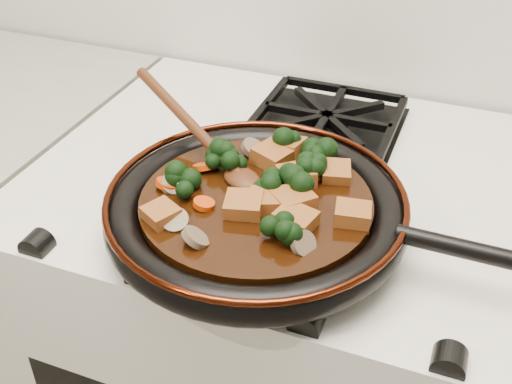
% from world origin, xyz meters
% --- Properties ---
extents(stove, '(0.76, 0.60, 0.90)m').
position_xyz_m(stove, '(0.00, 1.69, 0.45)').
color(stove, white).
rests_on(stove, ground).
extents(burner_grate_front, '(0.23, 0.23, 0.03)m').
position_xyz_m(burner_grate_front, '(0.00, 1.55, 0.91)').
color(burner_grate_front, black).
rests_on(burner_grate_front, stove).
extents(burner_grate_back, '(0.23, 0.23, 0.03)m').
position_xyz_m(burner_grate_back, '(0.00, 1.83, 0.91)').
color(burner_grate_back, black).
rests_on(burner_grate_back, stove).
extents(skillet, '(0.50, 0.37, 0.05)m').
position_xyz_m(skillet, '(-0.00, 1.53, 0.94)').
color(skillet, black).
rests_on(skillet, burner_grate_front).
extents(braising_sauce, '(0.29, 0.29, 0.02)m').
position_xyz_m(braising_sauce, '(-0.01, 1.53, 0.95)').
color(braising_sauce, black).
rests_on(braising_sauce, skillet).
extents(tofu_cube_0, '(0.05, 0.05, 0.03)m').
position_xyz_m(tofu_cube_0, '(-0.01, 1.50, 0.97)').
color(tofu_cube_0, '#935221').
rests_on(tofu_cube_0, braising_sauce).
extents(tofu_cube_1, '(0.06, 0.06, 0.03)m').
position_xyz_m(tofu_cube_1, '(0.03, 1.58, 0.97)').
color(tofu_cube_1, '#935221').
rests_on(tofu_cube_1, braising_sauce).
extents(tofu_cube_2, '(0.04, 0.05, 0.02)m').
position_xyz_m(tofu_cube_2, '(0.04, 1.59, 0.97)').
color(tofu_cube_2, '#935221').
rests_on(tofu_cube_2, braising_sauce).
extents(tofu_cube_3, '(0.05, 0.05, 0.02)m').
position_xyz_m(tofu_cube_3, '(0.07, 1.61, 0.97)').
color(tofu_cube_3, '#935221').
rests_on(tofu_cube_3, braising_sauce).
extents(tofu_cube_4, '(0.05, 0.05, 0.02)m').
position_xyz_m(tofu_cube_4, '(0.01, 1.52, 0.97)').
color(tofu_cube_4, '#935221').
rests_on(tofu_cube_4, braising_sauce).
extents(tofu_cube_5, '(0.05, 0.05, 0.03)m').
position_xyz_m(tofu_cube_5, '(0.06, 1.50, 0.97)').
color(tofu_cube_5, '#935221').
rests_on(tofu_cube_5, braising_sauce).
extents(tofu_cube_6, '(0.05, 0.05, 0.02)m').
position_xyz_m(tofu_cube_6, '(-0.09, 1.45, 0.97)').
color(tofu_cube_6, '#935221').
rests_on(tofu_cube_6, braising_sauce).
extents(tofu_cube_7, '(0.05, 0.04, 0.02)m').
position_xyz_m(tofu_cube_7, '(0.11, 1.53, 0.97)').
color(tofu_cube_7, '#935221').
rests_on(tofu_cube_7, braising_sauce).
extents(tofu_cube_8, '(0.05, 0.05, 0.03)m').
position_xyz_m(tofu_cube_8, '(-0.01, 1.65, 0.97)').
color(tofu_cube_8, '#935221').
rests_on(tofu_cube_8, braising_sauce).
extents(tofu_cube_9, '(0.06, 0.06, 0.03)m').
position_xyz_m(tofu_cube_9, '(0.04, 1.53, 0.97)').
color(tofu_cube_9, '#935221').
rests_on(tofu_cube_9, braising_sauce).
extents(tofu_cube_10, '(0.06, 0.06, 0.03)m').
position_xyz_m(tofu_cube_10, '(-0.02, 1.62, 0.97)').
color(tofu_cube_10, '#935221').
rests_on(tofu_cube_10, braising_sauce).
extents(broccoli_floret_0, '(0.08, 0.08, 0.06)m').
position_xyz_m(broccoli_floret_0, '(-0.07, 1.58, 0.97)').
color(broccoli_floret_0, black).
rests_on(broccoli_floret_0, braising_sauce).
extents(broccoli_floret_1, '(0.07, 0.06, 0.07)m').
position_xyz_m(broccoli_floret_1, '(-0.06, 1.58, 0.97)').
color(broccoli_floret_1, black).
rests_on(broccoli_floret_1, braising_sauce).
extents(broccoli_floret_2, '(0.08, 0.08, 0.06)m').
position_xyz_m(broccoli_floret_2, '(0.04, 1.64, 0.97)').
color(broccoli_floret_2, black).
rests_on(broccoli_floret_2, braising_sauce).
extents(broccoli_floret_3, '(0.08, 0.08, 0.07)m').
position_xyz_m(broccoli_floret_3, '(-0.10, 1.51, 0.97)').
color(broccoli_floret_3, black).
rests_on(broccoli_floret_3, braising_sauce).
extents(broccoli_floret_4, '(0.07, 0.07, 0.06)m').
position_xyz_m(broccoli_floret_4, '(0.05, 1.47, 0.97)').
color(broccoli_floret_4, black).
rests_on(broccoli_floret_4, braising_sauce).
extents(broccoli_floret_5, '(0.08, 0.08, 0.06)m').
position_xyz_m(broccoli_floret_5, '(0.01, 1.55, 0.97)').
color(broccoli_floret_5, black).
rests_on(broccoli_floret_5, braising_sauce).
extents(broccoli_floret_6, '(0.08, 0.07, 0.07)m').
position_xyz_m(broccoli_floret_6, '(0.00, 1.65, 0.97)').
color(broccoli_floret_6, black).
rests_on(broccoli_floret_6, braising_sauce).
extents(broccoli_floret_7, '(0.08, 0.07, 0.07)m').
position_xyz_m(broccoli_floret_7, '(0.03, 1.56, 0.97)').
color(broccoli_floret_7, black).
rests_on(broccoli_floret_7, braising_sauce).
extents(broccoli_floret_8, '(0.08, 0.07, 0.07)m').
position_xyz_m(broccoli_floret_8, '(0.04, 1.59, 0.97)').
color(broccoli_floret_8, black).
rests_on(broccoli_floret_8, braising_sauce).
extents(carrot_coin_0, '(0.03, 0.03, 0.01)m').
position_xyz_m(carrot_coin_0, '(-0.06, 1.49, 0.96)').
color(carrot_coin_0, '#CA3805').
rests_on(carrot_coin_0, braising_sauce).
extents(carrot_coin_1, '(0.03, 0.03, 0.01)m').
position_xyz_m(carrot_coin_1, '(-0.02, 1.54, 0.96)').
color(carrot_coin_1, '#CA3805').
rests_on(carrot_coin_1, braising_sauce).
extents(carrot_coin_2, '(0.03, 0.03, 0.02)m').
position_xyz_m(carrot_coin_2, '(-0.09, 1.57, 0.96)').
color(carrot_coin_2, '#CA3805').
rests_on(carrot_coin_2, braising_sauce).
extents(carrot_coin_3, '(0.03, 0.03, 0.01)m').
position_xyz_m(carrot_coin_3, '(0.04, 1.57, 0.96)').
color(carrot_coin_3, '#CA3805').
rests_on(carrot_coin_3, braising_sauce).
extents(carrot_coin_4, '(0.03, 0.03, 0.02)m').
position_xyz_m(carrot_coin_4, '(-0.12, 1.51, 0.96)').
color(carrot_coin_4, '#CA3805').
rests_on(carrot_coin_4, braising_sauce).
extents(mushroom_slice_0, '(0.04, 0.04, 0.02)m').
position_xyz_m(mushroom_slice_0, '(-0.05, 1.63, 0.97)').
color(mushroom_slice_0, brown).
rests_on(mushroom_slice_0, braising_sauce).
extents(mushroom_slice_1, '(0.04, 0.04, 0.02)m').
position_xyz_m(mushroom_slice_1, '(-0.07, 1.45, 0.97)').
color(mushroom_slice_1, brown).
rests_on(mushroom_slice_1, braising_sauce).
extents(mushroom_slice_2, '(0.04, 0.04, 0.03)m').
position_xyz_m(mushroom_slice_2, '(-0.04, 1.43, 0.97)').
color(mushroom_slice_2, brown).
rests_on(mushroom_slice_2, braising_sauce).
extents(mushroom_slice_3, '(0.04, 0.04, 0.02)m').
position_xyz_m(mushroom_slice_3, '(-0.11, 1.51, 0.97)').
color(mushroom_slice_3, brown).
rests_on(mushroom_slice_3, braising_sauce).
extents(mushroom_slice_4, '(0.04, 0.04, 0.03)m').
position_xyz_m(mushroom_slice_4, '(0.08, 1.46, 0.97)').
color(mushroom_slice_4, brown).
rests_on(mushroom_slice_4, braising_sauce).
extents(wooden_spoon, '(0.15, 0.10, 0.24)m').
position_xyz_m(wooden_spoon, '(-0.09, 1.59, 0.98)').
color(wooden_spoon, '#49230F').
rests_on(wooden_spoon, braising_sauce).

